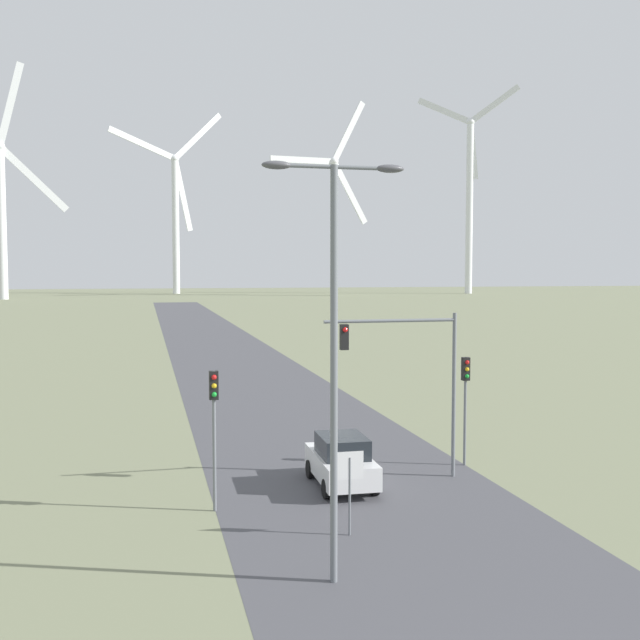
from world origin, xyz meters
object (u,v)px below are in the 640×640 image
Objects in this scene: traffic_light_post_near_right at (466,387)px; car_approaching at (341,461)px; traffic_light_mast_overhead at (410,361)px; wind_turbine_right at (334,211)px; wind_turbine_far_right at (470,192)px; stop_sign_near at (350,477)px; wind_turbine_left at (1,202)px; traffic_light_post_near_left at (214,409)px; wind_turbine_center at (175,208)px; streetlamp at (334,322)px.

traffic_light_post_near_right reaches higher than car_approaching.
traffic_light_post_near_right is 0.70× the size of traffic_light_mast_overhead.
wind_turbine_right is 0.88× the size of wind_turbine_far_right.
wind_turbine_left reaches higher than stop_sign_near.
stop_sign_near is at bearing -125.76° from traffic_light_mast_overhead.
traffic_light_mast_overhead is at bearing 54.24° from stop_sign_near.
wind_turbine_far_right is (98.75, 197.96, 29.00)m from traffic_light_post_near_left.
traffic_light_post_near_left is (-3.56, 3.05, 1.54)m from stop_sign_near.
wind_turbine_center is at bearing 39.41° from wind_turbine_left.
wind_turbine_far_right reaches higher than streetlamp.
wind_turbine_left is 136.89m from wind_turbine_far_right.
stop_sign_near is at bearing -104.20° from wind_turbine_right.
wind_turbine_center is at bearing 90.52° from traffic_light_post_near_right.
traffic_light_mast_overhead is 4.33m from car_approaching.
wind_turbine_center is 0.90× the size of wind_turbine_far_right.
traffic_light_mast_overhead reaches higher than stop_sign_near.
streetlamp is at bearing -104.33° from wind_turbine_right.
traffic_light_post_near_right is at bearing -102.80° from wind_turbine_right.
stop_sign_near is 222.58m from wind_turbine_center.
car_approaching is at bearing -162.78° from traffic_light_post_near_right.
streetlamp is 202.79m from wind_turbine_right.
car_approaching is 219.95m from wind_turbine_far_right.
traffic_light_mast_overhead is 0.11× the size of wind_turbine_right.
traffic_light_post_near_left is 223.11m from wind_turbine_far_right.
traffic_light_post_near_right is 3.36m from traffic_light_mast_overhead.
wind_turbine_center is (-1.94, 214.68, 23.92)m from traffic_light_post_near_right.
wind_turbine_left is at bearing 103.83° from traffic_light_mast_overhead.
wind_turbine_center is 1.02× the size of wind_turbine_right.
wind_turbine_center is at bearing 89.77° from traffic_light_mast_overhead.
traffic_light_post_near_left is at bearing 111.02° from streetlamp.
wind_turbine_center is (8.05, 218.04, 23.76)m from traffic_light_post_near_left.
wind_turbine_center is at bearing 87.89° from traffic_light_post_near_left.
traffic_light_post_near_left is at bearing -161.46° from traffic_light_post_near_right.
wind_turbine_far_right is (96.43, 204.01, 25.90)m from streetlamp.
traffic_light_mast_overhead is 217.24m from wind_turbine_center.
wind_turbine_center reaches higher than streetlamp.
stop_sign_near is 0.04× the size of wind_turbine_left.
streetlamp reaches higher than traffic_light_post_near_right.
traffic_light_mast_overhead is 0.10× the size of wind_turbine_left.
traffic_light_post_near_left reaches higher than stop_sign_near.
car_approaching is at bearing 77.92° from stop_sign_near.
wind_turbine_left is (-41.47, 179.43, 23.92)m from car_approaching.
stop_sign_near is at bearing -102.08° from car_approaching.
streetlamp is 227.13m from wind_turbine_far_right.
wind_turbine_left is at bearing 101.52° from traffic_light_post_near_left.
wind_turbine_left is at bearing 104.78° from traffic_light_post_near_right.
traffic_light_post_near_right is 0.07× the size of wind_turbine_center.
traffic_light_post_near_right is 0.07× the size of wind_turbine_far_right.
stop_sign_near is 200.08m from wind_turbine_right.
traffic_light_post_near_left is 219.47m from wind_turbine_center.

